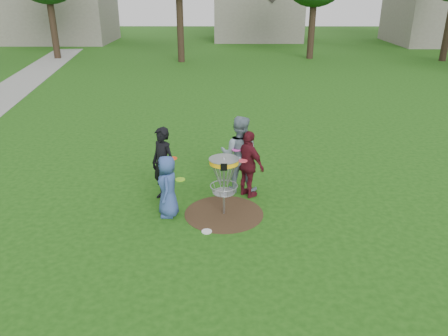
{
  "coord_description": "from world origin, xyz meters",
  "views": [
    {
      "loc": [
        0.04,
        -8.76,
        4.79
      ],
      "look_at": [
        0.0,
        0.3,
        1.0
      ],
      "focal_mm": 35.0,
      "sensor_mm": 36.0,
      "label": 1
    }
  ],
  "objects_px": {
    "player_blue": "(168,186)",
    "disc_golf_basket": "(224,172)",
    "player_maroon": "(248,165)",
    "player_black": "(163,164)",
    "player_grey": "(239,154)"
  },
  "relations": [
    {
      "from": "player_black",
      "to": "disc_golf_basket",
      "type": "bearing_deg",
      "value": 14.2
    },
    {
      "from": "player_maroon",
      "to": "disc_golf_basket",
      "type": "distance_m",
      "value": 1.11
    },
    {
      "from": "disc_golf_basket",
      "to": "player_maroon",
      "type": "bearing_deg",
      "value": 57.55
    },
    {
      "from": "player_black",
      "to": "disc_golf_basket",
      "type": "height_order",
      "value": "player_black"
    },
    {
      "from": "player_maroon",
      "to": "player_grey",
      "type": "bearing_deg",
      "value": -8.36
    },
    {
      "from": "player_grey",
      "to": "player_blue",
      "type": "bearing_deg",
      "value": 50.31
    },
    {
      "from": "player_blue",
      "to": "player_black",
      "type": "height_order",
      "value": "player_black"
    },
    {
      "from": "player_blue",
      "to": "disc_golf_basket",
      "type": "xyz_separation_m",
      "value": [
        1.24,
        0.06,
        0.31
      ]
    },
    {
      "from": "player_blue",
      "to": "disc_golf_basket",
      "type": "relative_size",
      "value": 1.03
    },
    {
      "from": "player_black",
      "to": "player_blue",
      "type": "bearing_deg",
      "value": -34.5
    },
    {
      "from": "player_black",
      "to": "player_maroon",
      "type": "distance_m",
      "value": 2.04
    },
    {
      "from": "player_grey",
      "to": "disc_golf_basket",
      "type": "bearing_deg",
      "value": 84.61
    },
    {
      "from": "player_black",
      "to": "player_grey",
      "type": "relative_size",
      "value": 0.93
    },
    {
      "from": "player_grey",
      "to": "player_black",
      "type": "bearing_deg",
      "value": 26.84
    },
    {
      "from": "player_blue",
      "to": "player_grey",
      "type": "height_order",
      "value": "player_grey"
    }
  ]
}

